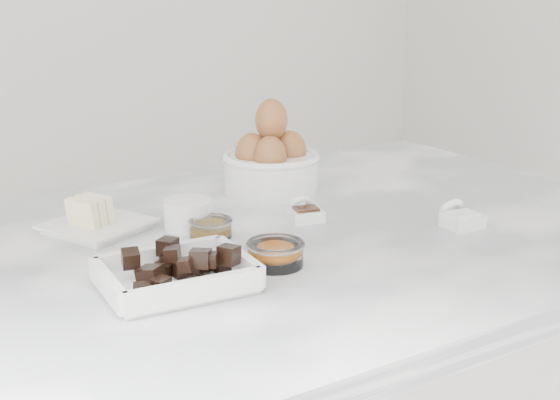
{
  "coord_description": "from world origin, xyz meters",
  "views": [
    {
      "loc": [
        -0.59,
        -0.93,
        1.32
      ],
      "look_at": [
        0.02,
        0.03,
        0.98
      ],
      "focal_mm": 50.0,
      "sensor_mm": 36.0,
      "label": 1
    }
  ],
  "objects_px": {
    "chocolate_dish": "(176,272)",
    "vanilla_spoon": "(305,212)",
    "sugar_ramekin": "(188,213)",
    "butter_plate": "(96,220)",
    "egg_bowl": "(271,162)",
    "honey_bowl": "(211,228)",
    "zest_bowl": "(275,252)",
    "salt_spoon": "(460,217)"
  },
  "relations": [
    {
      "from": "sugar_ramekin",
      "to": "honey_bowl",
      "type": "bearing_deg",
      "value": -80.36
    },
    {
      "from": "egg_bowl",
      "to": "zest_bowl",
      "type": "distance_m",
      "value": 0.36
    },
    {
      "from": "butter_plate",
      "to": "chocolate_dish",
      "type": "bearing_deg",
      "value": -88.07
    },
    {
      "from": "zest_bowl",
      "to": "vanilla_spoon",
      "type": "distance_m",
      "value": 0.2
    },
    {
      "from": "sugar_ramekin",
      "to": "salt_spoon",
      "type": "bearing_deg",
      "value": -31.22
    },
    {
      "from": "sugar_ramekin",
      "to": "vanilla_spoon",
      "type": "bearing_deg",
      "value": -19.84
    },
    {
      "from": "butter_plate",
      "to": "zest_bowl",
      "type": "bearing_deg",
      "value": -60.16
    },
    {
      "from": "chocolate_dish",
      "to": "sugar_ramekin",
      "type": "distance_m",
      "value": 0.23
    },
    {
      "from": "sugar_ramekin",
      "to": "zest_bowl",
      "type": "xyz_separation_m",
      "value": [
        0.03,
        -0.2,
        -0.01
      ]
    },
    {
      "from": "honey_bowl",
      "to": "chocolate_dish",
      "type": "bearing_deg",
      "value": -130.28
    },
    {
      "from": "salt_spoon",
      "to": "butter_plate",
      "type": "bearing_deg",
      "value": 150.07
    },
    {
      "from": "honey_bowl",
      "to": "salt_spoon",
      "type": "bearing_deg",
      "value": -24.78
    },
    {
      "from": "egg_bowl",
      "to": "vanilla_spoon",
      "type": "relative_size",
      "value": 2.47
    },
    {
      "from": "butter_plate",
      "to": "sugar_ramekin",
      "type": "relative_size",
      "value": 2.38
    },
    {
      "from": "sugar_ramekin",
      "to": "zest_bowl",
      "type": "height_order",
      "value": "sugar_ramekin"
    },
    {
      "from": "sugar_ramekin",
      "to": "vanilla_spoon",
      "type": "distance_m",
      "value": 0.18
    },
    {
      "from": "chocolate_dish",
      "to": "egg_bowl",
      "type": "bearing_deg",
      "value": 43.09
    },
    {
      "from": "butter_plate",
      "to": "salt_spoon",
      "type": "distance_m",
      "value": 0.55
    },
    {
      "from": "salt_spoon",
      "to": "honey_bowl",
      "type": "bearing_deg",
      "value": 155.22
    },
    {
      "from": "chocolate_dish",
      "to": "egg_bowl",
      "type": "relative_size",
      "value": 1.12
    },
    {
      "from": "chocolate_dish",
      "to": "vanilla_spoon",
      "type": "distance_m",
      "value": 0.32
    },
    {
      "from": "vanilla_spoon",
      "to": "salt_spoon",
      "type": "relative_size",
      "value": 0.98
    },
    {
      "from": "sugar_ramekin",
      "to": "egg_bowl",
      "type": "distance_m",
      "value": 0.24
    },
    {
      "from": "egg_bowl",
      "to": "chocolate_dish",
      "type": "bearing_deg",
      "value": -136.91
    },
    {
      "from": "butter_plate",
      "to": "zest_bowl",
      "type": "xyz_separation_m",
      "value": [
        0.15,
        -0.26,
        0.0
      ]
    },
    {
      "from": "honey_bowl",
      "to": "egg_bowl",
      "type": "bearing_deg",
      "value": 38.18
    },
    {
      "from": "butter_plate",
      "to": "honey_bowl",
      "type": "relative_size",
      "value": 2.7
    },
    {
      "from": "chocolate_dish",
      "to": "zest_bowl",
      "type": "bearing_deg",
      "value": -0.84
    },
    {
      "from": "salt_spoon",
      "to": "vanilla_spoon",
      "type": "bearing_deg",
      "value": 140.07
    },
    {
      "from": "chocolate_dish",
      "to": "butter_plate",
      "type": "distance_m",
      "value": 0.26
    },
    {
      "from": "chocolate_dish",
      "to": "honey_bowl",
      "type": "distance_m",
      "value": 0.19
    },
    {
      "from": "zest_bowl",
      "to": "vanilla_spoon",
      "type": "relative_size",
      "value": 1.13
    },
    {
      "from": "egg_bowl",
      "to": "zest_bowl",
      "type": "bearing_deg",
      "value": -120.91
    },
    {
      "from": "egg_bowl",
      "to": "honey_bowl",
      "type": "bearing_deg",
      "value": -141.82
    },
    {
      "from": "chocolate_dish",
      "to": "vanilla_spoon",
      "type": "height_order",
      "value": "chocolate_dish"
    },
    {
      "from": "salt_spoon",
      "to": "zest_bowl",
      "type": "bearing_deg",
      "value": 178.16
    },
    {
      "from": "sugar_ramekin",
      "to": "butter_plate",
      "type": "bearing_deg",
      "value": 153.95
    },
    {
      "from": "vanilla_spoon",
      "to": "butter_plate",
      "type": "bearing_deg",
      "value": 157.49
    },
    {
      "from": "egg_bowl",
      "to": "honey_bowl",
      "type": "relative_size",
      "value": 2.65
    },
    {
      "from": "chocolate_dish",
      "to": "salt_spoon",
      "type": "xyz_separation_m",
      "value": [
        0.47,
        -0.01,
        -0.01
      ]
    },
    {
      "from": "sugar_ramekin",
      "to": "honey_bowl",
      "type": "height_order",
      "value": "sugar_ramekin"
    },
    {
      "from": "vanilla_spoon",
      "to": "chocolate_dish",
      "type": "bearing_deg",
      "value": -153.94
    }
  ]
}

